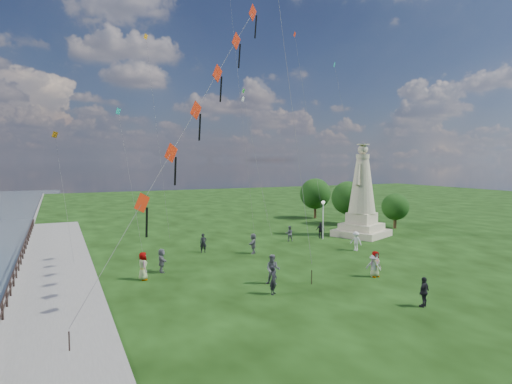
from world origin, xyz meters
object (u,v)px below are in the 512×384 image
statue (362,202)px  person_5 (162,260)px  person_1 (273,270)px  person_3 (424,292)px  person_11 (253,243)px  person_7 (289,234)px  person_8 (356,241)px  person_6 (203,243)px  lamppost (323,211)px  person_4 (375,264)px  person_10 (143,266)px  person_2 (374,266)px  person_0 (273,280)px  person_9 (320,230)px

statue → person_5: (-21.68, -5.46, -2.72)m
person_1 → person_3: (5.37, -7.00, -0.14)m
statue → person_11: bearing=168.1°
person_1 → statue: bearing=72.7°
person_7 → person_11: (-5.39, -3.44, 0.10)m
person_8 → person_11: (-8.45, 2.71, 0.02)m
person_5 → person_6: bearing=-39.8°
lamppost → person_1: 16.43m
person_4 → person_5: size_ratio=1.05×
statue → person_5: size_ratio=5.68×
person_5 → person_10: (-1.53, -1.41, 0.09)m
person_7 → person_11: size_ratio=0.88×
person_2 → person_7: bearing=-45.4°
person_4 → person_5: bearing=148.6°
person_1 → person_2: (6.84, -1.30, -0.20)m
person_0 → person_5: bearing=75.6°
lamppost → person_0: size_ratio=2.27×
statue → person_0: bearing=-165.7°
person_2 → person_9: person_9 is taller
person_2 → person_5: 14.39m
lamppost → person_9: 2.03m
statue → lamppost: (-4.54, 0.23, -0.80)m
person_1 → person_11: bearing=110.7°
lamppost → person_9: (0.07, 0.55, -1.96)m
person_4 → person_6: person_4 is taller
person_6 → person_1: bearing=-77.1°
statue → person_7: 8.57m
person_6 → person_8: (12.08, -4.85, 0.02)m
person_9 → person_10: bearing=-146.2°
lamppost → person_7: size_ratio=2.58×
person_7 → person_8: bearing=137.2°
person_9 → person_10: (-18.75, -7.66, 0.12)m
person_7 → person_1: bearing=77.2°
person_1 → person_8: (11.05, 5.88, -0.12)m
person_7 → person_11: person_11 is taller
person_5 → person_7: (13.62, 6.15, -0.09)m
person_4 → person_6: 14.46m
person_7 → person_5: bearing=45.1°
person_2 → person_9: size_ratio=0.94×
person_7 → person_4: bearing=106.3°
statue → lamppost: statue is taller
person_0 → person_1: size_ratio=0.89×
person_2 → person_4: size_ratio=0.86×
person_1 → person_6: (-1.03, 10.73, -0.14)m
lamppost → person_9: bearing=82.5°
person_1 → person_3: person_1 is taller
person_1 → person_4: (6.95, -1.33, -0.08)m
person_8 → person_9: bearing=152.8°
person_1 → person_2: 6.97m
statue → person_11: statue is taller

